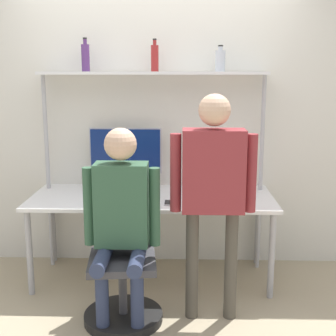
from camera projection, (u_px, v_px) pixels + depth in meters
name	position (u px, v px, depth m)	size (l,w,h in m)	color
ground_plane	(149.00, 300.00, 3.64)	(12.00, 12.00, 0.00)	tan
wall_back	(155.00, 116.00, 4.19)	(8.00, 0.06, 2.70)	silver
desk	(152.00, 203.00, 3.91)	(2.02, 0.80, 0.73)	white
shelf_unit	(153.00, 98.00, 3.97)	(1.91, 0.29, 1.75)	white
monitor	(126.00, 153.00, 4.12)	(0.63, 0.17, 0.54)	#B7B7BC
laptop	(131.00, 195.00, 3.70)	(0.33, 0.24, 0.23)	silver
cell_phone	(169.00, 203.00, 3.68)	(0.07, 0.15, 0.01)	silver
office_chair	(123.00, 281.00, 3.33)	(0.56, 0.56, 0.93)	black
person_seated	(121.00, 212.00, 3.17)	(0.53, 0.47, 1.38)	#2D3856
person_standing	(213.00, 180.00, 3.19)	(0.59, 0.22, 1.61)	#4C473D
bottle_red	(155.00, 58.00, 3.90)	(0.06, 0.06, 0.27)	maroon
bottle_clear	(220.00, 60.00, 3.89)	(0.08, 0.08, 0.21)	silver
bottle_purple	(85.00, 57.00, 3.92)	(0.07, 0.07, 0.28)	#593372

